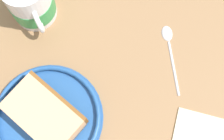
# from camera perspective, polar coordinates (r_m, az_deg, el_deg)

# --- Properties ---
(ground_plane) EXTENTS (1.34, 1.34, 0.03)m
(ground_plane) POSITION_cam_1_polar(r_m,az_deg,el_deg) (0.56, -8.10, -4.34)
(ground_plane) COLOR #936D47
(small_plate) EXTENTS (0.19, 0.19, 0.02)m
(small_plate) POSITION_cam_1_polar(r_m,az_deg,el_deg) (0.54, -11.75, -8.57)
(small_plate) COLOR #26599E
(small_plate) RESTS_ON ground_plane
(cake_slice) EXTENTS (0.14, 0.13, 0.06)m
(cake_slice) POSITION_cam_1_polar(r_m,az_deg,el_deg) (0.51, -12.16, -7.98)
(cake_slice) COLOR brown
(cake_slice) RESTS_ON small_plate
(tea_mug) EXTENTS (0.10, 0.08, 0.10)m
(tea_mug) POSITION_cam_1_polar(r_m,az_deg,el_deg) (0.57, -14.80, 12.18)
(tea_mug) COLOR white
(tea_mug) RESTS_ON ground_plane
(teaspoon) EXTENTS (0.13, 0.02, 0.01)m
(teaspoon) POSITION_cam_1_polar(r_m,az_deg,el_deg) (0.57, 10.54, 4.69)
(teaspoon) COLOR silver
(teaspoon) RESTS_ON ground_plane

